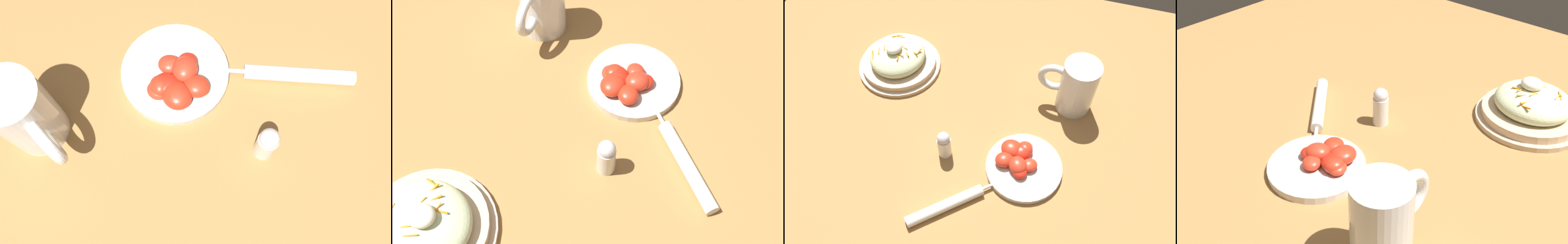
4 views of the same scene
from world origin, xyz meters
TOP-DOWN VIEW (x-y plane):
  - ground_plane at (0.00, 0.00)m, footprint 1.43×1.43m
  - salad_plate at (-0.26, -0.25)m, footprint 0.23×0.23m
  - beer_mug at (-0.27, 0.23)m, footprint 0.09×0.15m
  - napkin_roll at (0.10, 0.01)m, footprint 0.16×0.17m
  - tomato_plate at (-0.05, 0.15)m, footprint 0.18×0.18m
  - salt_shaker at (-0.03, -0.03)m, footprint 0.03×0.03m

SIDE VIEW (x-z plane):
  - ground_plane at x=0.00m, z-range 0.00..0.00m
  - napkin_roll at x=0.10m, z-range 0.00..0.03m
  - tomato_plate at x=-0.05m, z-range -0.01..0.04m
  - salad_plate at x=-0.26m, z-range -0.02..0.08m
  - salt_shaker at x=-0.03m, z-range 0.00..0.08m
  - beer_mug at x=-0.27m, z-range -0.01..0.14m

